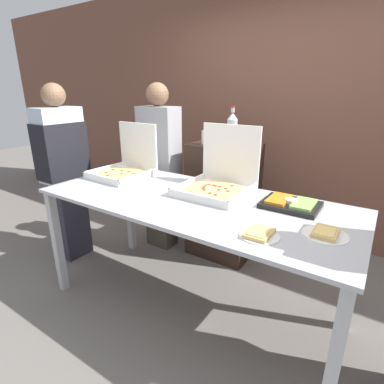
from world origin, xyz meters
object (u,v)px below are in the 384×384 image
soda_can_silver (205,137)px  pizza_box_far_left (125,167)px  paper_plate_front_left (259,234)px  soda_bottle (232,129)px  person_guest_cap (160,166)px  pizza_box_near_right (218,181)px  veggie_tray (291,204)px  person_server_vest (64,166)px  paper_plate_front_center (325,233)px

soda_can_silver → pizza_box_far_left: bearing=-127.5°
pizza_box_far_left → soda_can_silver: 0.78m
paper_plate_front_left → soda_bottle: soda_bottle is taller
person_guest_cap → pizza_box_near_right: bearing=154.6°
veggie_tray → person_server_vest: (-2.06, -0.22, 0.02)m
paper_plate_front_left → paper_plate_front_center: 0.34m
pizza_box_far_left → soda_bottle: bearing=43.4°
paper_plate_front_left → person_guest_cap: 1.71m
pizza_box_far_left → paper_plate_front_left: (1.41, -0.44, -0.07)m
veggie_tray → person_guest_cap: bearing=162.8°
pizza_box_near_right → soda_can_silver: size_ratio=3.97×
soda_can_silver → paper_plate_front_left: bearing=-47.3°
soda_can_silver → person_guest_cap: 0.58m
paper_plate_front_center → person_server_vest: 2.33m
pizza_box_near_right → soda_bottle: size_ratio=1.42×
pizza_box_far_left → person_guest_cap: (-0.02, 0.50, -0.10)m
soda_bottle → paper_plate_front_center: bearing=-41.7°
paper_plate_front_center → soda_bottle: 1.37m
pizza_box_near_right → person_server_vest: (-1.52, -0.24, -0.05)m
pizza_box_near_right → person_server_vest: 1.54m
person_guest_cap → soda_bottle: bearing=-169.9°
paper_plate_front_left → veggie_tray: 0.49m
soda_bottle → person_guest_cap: size_ratio=0.21×
pizza_box_near_right → paper_plate_front_left: bearing=-44.5°
veggie_tray → person_server_vest: bearing=-173.9°
veggie_tray → soda_bottle: bearing=141.2°
paper_plate_front_left → soda_can_silver: 1.43m
paper_plate_front_left → soda_can_silver: (-0.95, 1.03, 0.28)m
pizza_box_near_right → paper_plate_front_center: (0.81, -0.32, -0.07)m
pizza_box_far_left → soda_can_silver: bearing=54.2°
pizza_box_far_left → paper_plate_front_center: bearing=-6.5°
veggie_tray → person_guest_cap: size_ratio=0.21×
pizza_box_far_left → person_server_vest: (-0.63, -0.17, -0.04)m
pizza_box_near_right → person_server_vest: person_server_vest is taller
paper_plate_front_center → person_server_vest: (-2.32, 0.08, 0.03)m
pizza_box_far_left → soda_bottle: 0.99m
pizza_box_far_left → paper_plate_front_center: size_ratio=2.03×
paper_plate_front_left → paper_plate_front_center: same height
soda_bottle → pizza_box_far_left: bearing=-138.4°
person_guest_cap → soda_can_silver: bearing=-168.8°
pizza_box_far_left → soda_bottle: size_ratio=1.35×
soda_can_silver → person_guest_cap: bearing=-168.8°
pizza_box_near_right → veggie_tray: bearing=-2.2°
paper_plate_front_left → veggie_tray: veggie_tray is taller
soda_can_silver → person_guest_cap: (-0.47, -0.09, -0.31)m
paper_plate_front_center → soda_can_silver: bearing=145.9°
paper_plate_front_left → soda_bottle: size_ratio=0.61×
person_guest_cap → person_server_vest: person_guest_cap is taller
soda_bottle → soda_can_silver: soda_bottle is taller
pizza_box_far_left → soda_bottle: soda_bottle is taller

